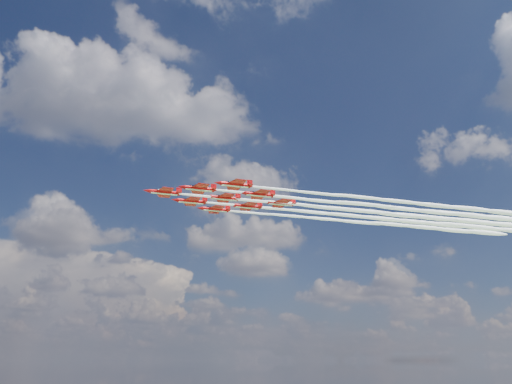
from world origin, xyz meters
TOP-DOWN VIEW (x-y plane):
  - jet_lead at (40.37, 6.79)m, footprint 117.70×20.66m
  - jet_row2_port at (50.90, 1.29)m, footprint 117.70×20.66m
  - jet_row2_starb at (49.13, 14.81)m, footprint 117.70×20.66m
  - jet_row3_port at (61.43, -4.21)m, footprint 117.70×20.66m
  - jet_row3_centre at (59.66, 9.31)m, footprint 117.70×20.66m
  - jet_row3_starb at (57.90, 22.83)m, footprint 117.70×20.66m
  - jet_row4_port at (70.20, 3.81)m, footprint 117.70×20.66m
  - jet_row4_starb at (68.43, 17.33)m, footprint 117.70×20.66m
  - jet_tail at (78.96, 11.83)m, footprint 117.70×20.66m

SIDE VIEW (x-z plane):
  - jet_lead at x=40.37m, z-range 84.73..87.70m
  - jet_row2_port at x=50.90m, z-range 84.73..87.70m
  - jet_row2_starb at x=49.13m, z-range 84.73..87.70m
  - jet_row3_port at x=61.43m, z-range 84.73..87.70m
  - jet_row3_centre at x=59.66m, z-range 84.73..87.70m
  - jet_row3_starb at x=57.90m, z-range 84.73..87.70m
  - jet_row4_port at x=70.20m, z-range 84.73..87.70m
  - jet_row4_starb at x=68.43m, z-range 84.73..87.70m
  - jet_tail at x=78.96m, z-range 84.73..87.70m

